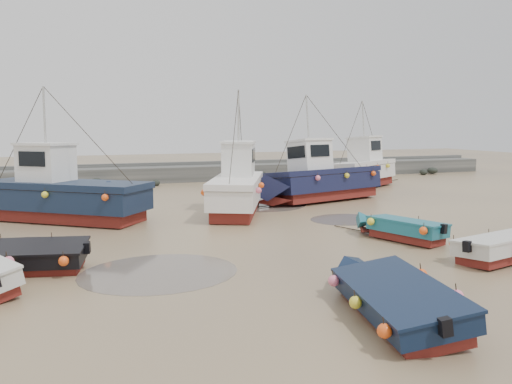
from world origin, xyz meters
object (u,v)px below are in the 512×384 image
Objects in this scene: cabin_boat_1 at (238,186)px; cabin_boat_3 at (366,168)px; dinghy_2 at (398,225)px; dinghy_3 at (511,243)px; cabin_boat_0 at (55,193)px; cabin_boat_2 at (317,179)px; person at (109,221)px; dinghy_1 at (394,292)px; dinghy_4 at (6,255)px.

cabin_boat_1 is 13.86m from cabin_boat_3.
dinghy_2 and dinghy_3 have the same top height.
cabin_boat_0 is 1.05× the size of cabin_boat_1.
dinghy_3 is 19.89m from cabin_boat_3.
cabin_boat_1 reaches higher than dinghy_3.
dinghy_2 is at bearing -88.57° from cabin_boat_0.
cabin_boat_2 is 12.25m from person.
cabin_boat_2 is at bearing -49.42° from cabin_boat_0.
cabin_boat_2 is 1.19× the size of cabin_boat_3.
dinghy_1 is 17.73m from cabin_boat_2.
cabin_boat_0 is 21.75m from cabin_boat_3.
cabin_boat_2 reaches higher than dinghy_2.
cabin_boat_3 is (20.80, 6.35, 0.06)m from cabin_boat_0.
dinghy_4 is 12.71m from cabin_boat_1.
dinghy_2 is 0.58× the size of cabin_boat_3.
dinghy_1 is at bearing -78.65° from dinghy_3.
dinghy_4 is (-13.95, 0.29, -0.02)m from dinghy_2.
cabin_boat_2 is 8.31m from cabin_boat_3.
person is (-12.33, 11.43, -0.55)m from dinghy_3.
cabin_boat_3 is (12.73, 21.77, 0.83)m from dinghy_1.
dinghy_3 and dinghy_4 have the same top height.
cabin_boat_0 is (1.09, 8.54, 0.77)m from dinghy_4.
dinghy_2 is 9.15m from cabin_boat_1.
cabin_boat_1 reaches higher than dinghy_1.
dinghy_1 and dinghy_4 have the same top height.
dinghy_1 is 0.70× the size of cabin_boat_1.
dinghy_1 is 3.41× the size of person.
cabin_boat_3 is (6.12, 18.91, 0.83)m from dinghy_3.
dinghy_3 is 3.14× the size of person.
dinghy_3 is 13.75m from cabin_boat_2.
cabin_boat_2 reaches higher than dinghy_3.
cabin_boat_0 is 5.11× the size of person.
cabin_boat_1 is (8.84, -0.65, 0.05)m from cabin_boat_0.
dinghy_4 reaches higher than person.
cabin_boat_1 reaches higher than dinghy_2.
dinghy_4 is at bearing -117.62° from cabin_boat_1.
cabin_boat_0 is at bearing -70.37° from person.
cabin_boat_0 reaches higher than person.
dinghy_3 is 19.33m from cabin_boat_0.
dinghy_4 is 0.68× the size of cabin_boat_1.
dinghy_2 is 0.84× the size of dinghy_3.
dinghy_1 is 0.67× the size of cabin_boat_0.
dinghy_3 is 0.69× the size of cabin_boat_3.
dinghy_4 is at bearing 106.80° from cabin_boat_2.
cabin_boat_2 is at bearing 79.87° from dinghy_1.
cabin_boat_0 is 14.35m from cabin_boat_2.
cabin_boat_2 is (15.39, 9.71, 0.79)m from dinghy_4.
cabin_boat_1 is (9.93, 7.89, 0.82)m from dinghy_4.
cabin_boat_1 reaches higher than person.
cabin_boat_0 and cabin_boat_3 have the same top height.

